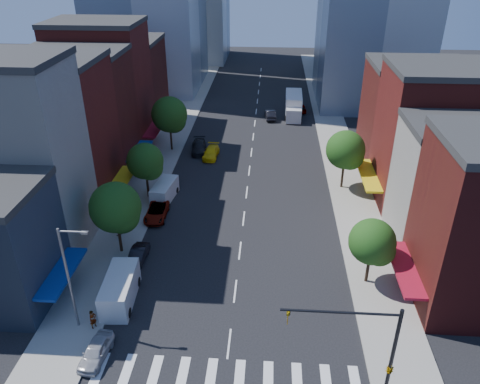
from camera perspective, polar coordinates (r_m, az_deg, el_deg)
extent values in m
plane|color=black|center=(37.12, -1.34, -17.99)|extent=(220.00, 220.00, 0.00)
cube|color=gray|center=(72.31, -8.45, 6.40)|extent=(5.00, 120.00, 0.15)
cube|color=gray|center=(71.42, 11.68, 5.82)|extent=(5.00, 120.00, 0.15)
cube|color=silver|center=(35.13, -1.80, -21.53)|extent=(19.00, 3.00, 0.01)
cube|color=beige|center=(47.72, -26.10, 3.41)|extent=(12.00, 8.00, 18.00)
cube|color=maroon|center=(54.98, -21.89, 6.28)|extent=(12.00, 9.00, 16.00)
cube|color=#4D1313|center=(62.41, -18.72, 8.87)|extent=(12.00, 8.00, 15.00)
cube|color=maroon|center=(69.68, -16.38, 12.05)|extent=(12.00, 9.00, 17.00)
cube|color=#4D1313|center=(78.86, -13.96, 12.68)|extent=(12.00, 10.00, 13.00)
cube|color=beige|center=(49.11, 25.51, 0.31)|extent=(12.00, 8.00, 12.00)
cube|color=maroon|center=(56.21, 22.91, 5.99)|extent=(12.00, 10.00, 15.00)
cube|color=#4D1313|center=(65.49, 20.28, 8.56)|extent=(12.00, 10.00, 13.00)
cylinder|color=black|center=(31.93, 18.01, -18.83)|extent=(0.24, 0.24, 8.00)
cylinder|color=black|center=(28.73, 12.13, -14.16)|extent=(7.00, 0.16, 0.16)
imported|color=gold|center=(28.83, 5.89, -14.99)|extent=(0.22, 0.18, 1.10)
imported|color=gold|center=(32.51, 17.79, -19.79)|extent=(0.48, 2.24, 0.90)
cylinder|color=slate|center=(37.51, -20.16, -10.00)|extent=(0.20, 0.20, 9.00)
cylinder|color=slate|center=(34.72, -19.81, -4.57)|extent=(2.00, 0.14, 0.14)
cube|color=slate|center=(34.41, -18.42, -4.73)|extent=(0.50, 0.25, 0.18)
cylinder|color=black|center=(46.27, -14.51, -4.96)|extent=(0.28, 0.28, 3.92)
sphere|color=#1A4012|center=(44.76, -14.96, -1.81)|extent=(4.80, 4.80, 4.80)
sphere|color=#1A4012|center=(44.68, -14.23, -2.81)|extent=(3.36, 3.36, 3.36)
cylinder|color=black|center=(55.41, -11.24, 1.16)|extent=(0.28, 0.28, 3.64)
sphere|color=#1A4012|center=(54.23, -11.51, 3.72)|extent=(4.20, 4.20, 4.20)
sphere|color=#1A4012|center=(54.09, -10.90, 2.95)|extent=(2.94, 2.94, 2.94)
cylinder|color=black|center=(67.68, -8.42, 6.81)|extent=(0.28, 0.28, 4.20)
sphere|color=#1A4012|center=(66.59, -8.61, 9.33)|extent=(5.00, 5.00, 5.00)
sphere|color=#1A4012|center=(66.44, -8.10, 8.64)|extent=(3.50, 3.50, 3.50)
cylinder|color=black|center=(42.74, 15.36, -8.64)|extent=(0.28, 0.28, 3.36)
sphere|color=#1A4012|center=(41.31, 15.81, -5.85)|extent=(4.00, 4.00, 4.00)
sphere|color=#1A4012|center=(41.54, 16.59, -6.77)|extent=(2.80, 2.80, 2.80)
cylinder|color=black|center=(57.80, 12.43, 2.37)|extent=(0.28, 0.28, 3.92)
sphere|color=#1A4012|center=(56.60, 12.73, 5.05)|extent=(4.60, 4.60, 4.60)
sphere|color=#1A4012|center=(56.70, 13.30, 4.25)|extent=(3.22, 3.22, 3.22)
imported|color=#AAAAAF|center=(37.21, -17.16, -18.05)|extent=(1.93, 4.01, 1.32)
imported|color=black|center=(45.44, -12.36, -7.60)|extent=(1.52, 3.95, 1.28)
imported|color=#999999|center=(51.82, -10.12, -2.43)|extent=(2.31, 4.80, 1.32)
imported|color=black|center=(67.33, -5.02, 5.50)|extent=(2.58, 5.21, 1.45)
cube|color=silver|center=(41.03, -14.42, -11.42)|extent=(2.63, 5.82, 2.39)
cube|color=black|center=(39.24, -15.21, -13.04)|extent=(2.17, 1.27, 1.02)
cylinder|color=black|center=(40.42, -16.36, -13.95)|extent=(0.34, 0.88, 0.87)
cylinder|color=black|center=(39.90, -13.46, -14.14)|extent=(0.34, 0.88, 0.87)
cylinder|color=black|center=(43.22, -15.05, -10.53)|extent=(0.34, 0.88, 0.87)
cylinder|color=black|center=(42.74, -12.35, -10.65)|extent=(0.34, 0.88, 0.87)
cube|color=silver|center=(55.22, -9.18, 0.13)|extent=(2.58, 5.05, 2.03)
cube|color=black|center=(53.59, -9.87, -0.51)|extent=(1.90, 1.20, 0.87)
cylinder|color=black|center=(54.52, -10.57, -1.21)|extent=(0.34, 0.76, 0.73)
cylinder|color=black|center=(53.93, -8.85, -1.40)|extent=(0.34, 0.76, 0.73)
cylinder|color=black|center=(57.17, -9.39, 0.39)|extent=(0.34, 0.76, 0.73)
cylinder|color=black|center=(56.61, -7.74, 0.22)|extent=(0.34, 0.76, 0.73)
imported|color=yellow|center=(65.48, -3.54, 4.82)|extent=(2.15, 4.76, 1.35)
imported|color=black|center=(80.29, 3.70, 9.43)|extent=(2.11, 4.70, 1.50)
imported|color=#999999|center=(84.23, 7.45, 10.12)|extent=(1.84, 4.09, 1.36)
cube|color=silver|center=(82.45, 6.54, 10.60)|extent=(2.87, 7.43, 3.63)
cube|color=silver|center=(78.54, 6.56, 9.24)|extent=(2.54, 2.09, 2.27)
cylinder|color=black|center=(79.61, 5.61, 9.00)|extent=(0.36, 1.03, 1.02)
cylinder|color=black|center=(79.68, 7.43, 8.91)|extent=(0.36, 1.03, 1.02)
cylinder|color=black|center=(84.44, 5.62, 10.15)|extent=(0.36, 1.03, 1.02)
cylinder|color=black|center=(84.51, 7.33, 10.07)|extent=(0.36, 1.03, 1.02)
imported|color=#999999|center=(39.25, -17.50, -14.57)|extent=(0.64, 0.70, 1.61)
imported|color=#999999|center=(49.31, -14.72, -4.32)|extent=(0.91, 0.98, 1.62)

